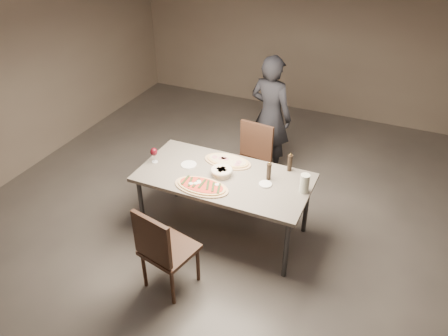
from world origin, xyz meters
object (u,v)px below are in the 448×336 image
at_px(bread_basket, 222,171).
at_px(chair_far, 252,158).
at_px(dining_table, 224,181).
at_px(chair_near, 162,248).
at_px(zucchini_pizza, 201,186).
at_px(ham_pizza, 228,161).
at_px(carafe, 305,183).
at_px(pepper_mill_left, 269,171).
at_px(diner, 270,116).

bearing_deg(bread_basket, chair_far, 87.10).
relative_size(dining_table, chair_near, 1.92).
bearing_deg(chair_far, bread_basket, 93.05).
distance_m(zucchini_pizza, ham_pizza, 0.55).
xyz_separation_m(bread_basket, chair_far, (0.04, 0.79, -0.27)).
bearing_deg(ham_pizza, chair_far, 72.34).
distance_m(dining_table, carafe, 0.85).
bearing_deg(bread_basket, ham_pizza, 99.72).
bearing_deg(pepper_mill_left, zucchini_pizza, -143.59).
relative_size(dining_table, chair_far, 1.92).
xyz_separation_m(dining_table, chair_far, (0.01, 0.80, -0.17)).
xyz_separation_m(zucchini_pizza, pepper_mill_left, (0.56, 0.42, 0.08)).
distance_m(dining_table, zucchini_pizza, 0.31).
bearing_deg(dining_table, diner, 89.41).
xyz_separation_m(dining_table, diner, (0.01, 1.44, 0.11)).
distance_m(zucchini_pizza, bread_basket, 0.30).
relative_size(pepper_mill_left, chair_near, 0.22).
distance_m(dining_table, diner, 1.44).
distance_m(carafe, diner, 1.59).
bearing_deg(bread_basket, chair_near, -98.24).
relative_size(ham_pizza, diner, 0.33).
bearing_deg(diner, dining_table, 102.67).
bearing_deg(carafe, ham_pizza, 167.97).
height_order(zucchini_pizza, bread_basket, bread_basket).
bearing_deg(dining_table, zucchini_pizza, -113.74).
relative_size(ham_pizza, chair_near, 0.57).
bearing_deg(chair_near, bread_basket, 94.24).
bearing_deg(chair_near, zucchini_pizza, 98.44).
height_order(zucchini_pizza, pepper_mill_left, pepper_mill_left).
relative_size(ham_pizza, pepper_mill_left, 2.61).
height_order(carafe, chair_far, carafe).
height_order(dining_table, diner, diner).
relative_size(ham_pizza, bread_basket, 2.33).
relative_size(zucchini_pizza, bread_basket, 2.51).
distance_m(dining_table, ham_pizza, 0.28).
relative_size(chair_near, chair_far, 1.00).
bearing_deg(diner, chair_near, 98.83).
distance_m(pepper_mill_left, diner, 1.37).
xyz_separation_m(carafe, diner, (-0.82, 1.36, -0.04)).
xyz_separation_m(zucchini_pizza, bread_basket, (0.09, 0.28, 0.03)).
xyz_separation_m(dining_table, bread_basket, (-0.03, 0.00, 0.11)).
bearing_deg(ham_pizza, chair_near, -103.17).
height_order(bread_basket, diner, diner).
relative_size(bread_basket, diner, 0.14).
bearing_deg(diner, chair_far, 102.93).
bearing_deg(chair_far, zucchini_pizza, 88.87).
distance_m(ham_pizza, carafe, 0.93).
distance_m(zucchini_pizza, pepper_mill_left, 0.70).
height_order(chair_near, diner, diner).
xyz_separation_m(pepper_mill_left, diner, (-0.43, 1.30, -0.04)).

